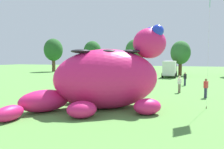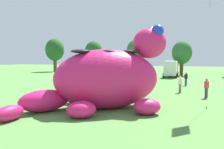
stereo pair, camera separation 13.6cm
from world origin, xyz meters
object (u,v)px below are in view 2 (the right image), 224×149
at_px(spectator_near_inflatable, 113,74).
at_px(spectator_by_cars, 186,79).
at_px(giant_inflatable_creature, 107,78).
at_px(spectator_wandering, 180,84).
at_px(car_white, 88,71).
at_px(box_truck, 171,68).
at_px(car_yellow, 108,72).
at_px(spectator_mid_field, 206,88).
at_px(car_blue, 128,72).

relative_size(spectator_near_inflatable, spectator_by_cars, 1.00).
distance_m(giant_inflatable_creature, spectator_by_cars, 15.80).
bearing_deg(spectator_wandering, car_white, 137.96).
height_order(spectator_near_inflatable, spectator_by_cars, same).
height_order(giant_inflatable_creature, box_truck, giant_inflatable_creature).
distance_m(box_truck, spectator_near_inflatable, 11.68).
height_order(giant_inflatable_creature, car_white, giant_inflatable_creature).
bearing_deg(car_yellow, spectator_mid_field, -49.06).
bearing_deg(giant_inflatable_creature, spectator_by_cars, 71.04).
height_order(box_truck, spectator_wandering, box_truck).
xyz_separation_m(car_white, box_truck, (15.92, 1.91, 0.74)).
bearing_deg(spectator_near_inflatable, spectator_wandering, -43.87).
xyz_separation_m(spectator_near_inflatable, spectator_wandering, (10.78, -10.36, 0.00)).
relative_size(car_yellow, spectator_mid_field, 2.45).
xyz_separation_m(car_yellow, spectator_mid_field, (16.32, -18.82, -0.01)).
height_order(spectator_near_inflatable, spectator_wandering, same).
bearing_deg(spectator_by_cars, car_blue, 136.73).
bearing_deg(car_white, spectator_mid_field, -42.18).
height_order(car_white, spectator_near_inflatable, car_white).
distance_m(car_blue, spectator_by_cars, 14.14).
height_order(car_yellow, spectator_near_inflatable, car_yellow).
bearing_deg(car_yellow, car_white, -175.18).
bearing_deg(car_yellow, giant_inflatable_creature, -69.61).
bearing_deg(box_truck, spectator_mid_field, -77.62).
bearing_deg(giant_inflatable_creature, spectator_wandering, 62.08).
xyz_separation_m(spectator_near_inflatable, spectator_mid_field, (13.06, -12.51, 0.00)).
xyz_separation_m(car_white, car_blue, (8.32, -0.43, 0.00)).
xyz_separation_m(car_blue, spectator_mid_field, (12.07, -18.04, -0.01)).
height_order(car_white, car_blue, same).
bearing_deg(spectator_mid_field, car_yellow, 130.94).
xyz_separation_m(giant_inflatable_creature, car_blue, (-5.18, 24.59, -1.28)).
distance_m(car_white, box_truck, 16.05).
distance_m(giant_inflatable_creature, car_white, 28.46).
height_order(car_white, spectator_by_cars, car_white).
relative_size(car_yellow, spectator_by_cars, 2.45).
distance_m(giant_inflatable_creature, spectator_mid_field, 9.59).
relative_size(giant_inflatable_creature, spectator_near_inflatable, 5.72).
xyz_separation_m(car_yellow, box_truck, (11.85, 1.57, 0.74)).
relative_size(car_blue, box_truck, 0.65).
relative_size(car_yellow, car_blue, 1.00).
height_order(spectator_near_inflatable, spectator_mid_field, same).
relative_size(spectator_near_inflatable, spectator_mid_field, 1.00).
bearing_deg(spectator_wandering, box_truck, 96.83).
bearing_deg(giant_inflatable_creature, spectator_mid_field, 43.49).
xyz_separation_m(giant_inflatable_creature, spectator_mid_field, (6.90, 6.54, -1.29)).
bearing_deg(spectator_mid_field, car_white, 137.82).
height_order(box_truck, spectator_mid_field, box_truck).
bearing_deg(car_white, car_yellow, 4.82).
bearing_deg(box_truck, spectator_by_cars, -77.38).
distance_m(car_yellow, spectator_near_inflatable, 7.10).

